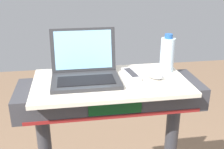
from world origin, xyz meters
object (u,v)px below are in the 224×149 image
object	(u,v)px
laptop	(85,70)
computer_mouse	(155,75)
tv_remote	(131,74)
water_bottle	(167,54)

from	to	relation	value
laptop	computer_mouse	distance (m)	0.34
computer_mouse	tv_remote	bearing A→B (deg)	131.46
water_bottle	computer_mouse	bearing A→B (deg)	-135.84
tv_remote	laptop	bearing A→B (deg)	-179.30
laptop	computer_mouse	size ratio (longest dim) A/B	3.21
laptop	computer_mouse	xyz separation A→B (m)	(0.34, -0.04, -0.03)
computer_mouse	water_bottle	distance (m)	0.15
water_bottle	tv_remote	size ratio (longest dim) A/B	1.19
laptop	tv_remote	distance (m)	0.23
computer_mouse	tv_remote	distance (m)	0.12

